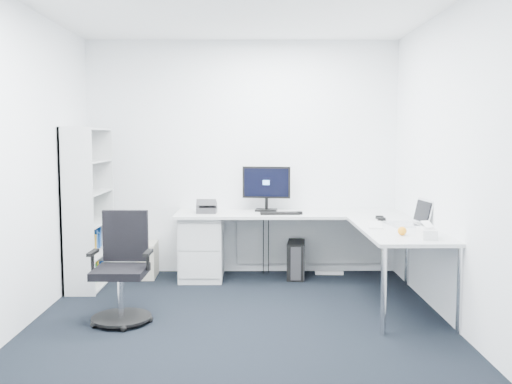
{
  "coord_description": "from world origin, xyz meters",
  "views": [
    {
      "loc": [
        0.1,
        -4.56,
        1.6
      ],
      "look_at": [
        0.15,
        1.05,
        1.05
      ],
      "focal_mm": 40.0,
      "sensor_mm": 36.0,
      "label": 1
    }
  ],
  "objects_px": {
    "bookshelf": "(89,207)",
    "task_chair": "(120,268)",
    "monitor": "(266,188)",
    "l_desk": "(293,252)",
    "laptop": "(402,212)"
  },
  "relations": [
    {
      "from": "bookshelf",
      "to": "task_chair",
      "type": "bearing_deg",
      "value": -63.63
    },
    {
      "from": "l_desk",
      "to": "monitor",
      "type": "height_order",
      "value": "monitor"
    },
    {
      "from": "bookshelf",
      "to": "monitor",
      "type": "xyz_separation_m",
      "value": [
        1.9,
        0.42,
        0.17
      ]
    },
    {
      "from": "l_desk",
      "to": "task_chair",
      "type": "bearing_deg",
      "value": -143.22
    },
    {
      "from": "bookshelf",
      "to": "monitor",
      "type": "bearing_deg",
      "value": 12.51
    },
    {
      "from": "l_desk",
      "to": "laptop",
      "type": "xyz_separation_m",
      "value": [
        0.99,
        -0.58,
        0.5
      ]
    },
    {
      "from": "l_desk",
      "to": "monitor",
      "type": "xyz_separation_m",
      "value": [
        -0.28,
        0.47,
        0.64
      ]
    },
    {
      "from": "l_desk",
      "to": "laptop",
      "type": "bearing_deg",
      "value": -30.2
    },
    {
      "from": "task_chair",
      "to": "l_desk",
      "type": "bearing_deg",
      "value": 38.0
    },
    {
      "from": "bookshelf",
      "to": "task_chair",
      "type": "xyz_separation_m",
      "value": [
        0.61,
        -1.22,
        -0.37
      ]
    },
    {
      "from": "l_desk",
      "to": "bookshelf",
      "type": "bearing_deg",
      "value": 178.68
    },
    {
      "from": "l_desk",
      "to": "monitor",
      "type": "distance_m",
      "value": 0.84
    },
    {
      "from": "monitor",
      "to": "bookshelf",
      "type": "bearing_deg",
      "value": -159.07
    },
    {
      "from": "task_chair",
      "to": "bookshelf",
      "type": "bearing_deg",
      "value": 117.59
    },
    {
      "from": "l_desk",
      "to": "laptop",
      "type": "height_order",
      "value": "laptop"
    }
  ]
}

